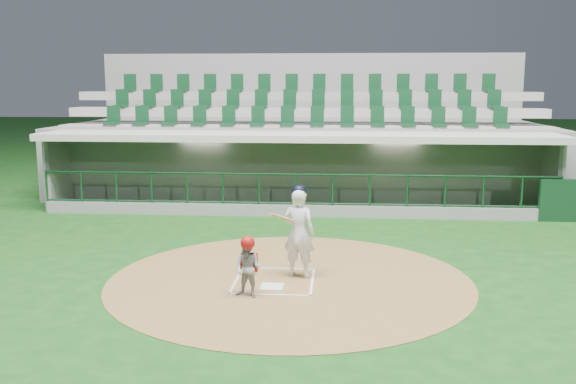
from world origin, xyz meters
name	(u,v)px	position (x,y,z in m)	size (l,w,h in m)	color
ground	(276,277)	(0.00, 0.00, 0.00)	(120.00, 120.00, 0.00)	#113E12
dirt_circle	(290,280)	(0.30, -0.20, 0.01)	(7.20, 7.20, 0.01)	brown
home_plate	(272,287)	(0.00, -0.70, 0.02)	(0.43, 0.43, 0.02)	white
batter_box_chalk	(274,281)	(0.00, -0.30, 0.02)	(1.55, 1.80, 0.01)	silver
dugout_structure	(304,175)	(0.13, 7.83, 0.97)	(16.40, 3.70, 3.00)	gray
seating_deck	(305,151)	(0.00, 10.91, 1.42)	(17.00, 6.72, 5.15)	slate
batter	(299,231)	(0.46, 0.03, 0.95)	(0.91, 0.94, 1.87)	silver
catcher	(248,267)	(-0.38, -1.28, 0.58)	(0.62, 0.55, 1.14)	#97979C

